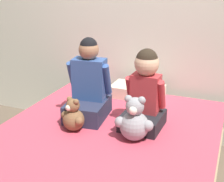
{
  "coord_description": "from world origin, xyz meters",
  "views": [
    {
      "loc": [
        0.83,
        -1.86,
        1.6
      ],
      "look_at": [
        0.0,
        0.18,
        0.78
      ],
      "focal_mm": 50.0,
      "sensor_mm": 36.0,
      "label": 1
    }
  ],
  "objects": [
    {
      "name": "wall_behind_bed",
      "position": [
        0.0,
        1.12,
        1.25
      ],
      "size": [
        8.0,
        0.06,
        2.5
      ],
      "color": "silver",
      "rests_on": "ground_plane"
    },
    {
      "name": "pillow_at_headboard",
      "position": [
        0.0,
        0.82,
        0.56
      ],
      "size": [
        0.49,
        0.28,
        0.11
      ],
      "color": "beige",
      "rests_on": "bed"
    },
    {
      "name": "teddy_bear_held_by_left_child",
      "position": [
        -0.23,
        -0.02,
        0.61
      ],
      "size": [
        0.21,
        0.16,
        0.26
      ],
      "rotation": [
        0.0,
        0.0,
        -0.35
      ],
      "color": "brown",
      "rests_on": "bed"
    },
    {
      "name": "teddy_bear_held_by_right_child",
      "position": [
        0.23,
        0.02,
        0.64
      ],
      "size": [
        0.27,
        0.21,
        0.33
      ],
      "rotation": [
        0.0,
        0.0,
        0.1
      ],
      "color": "#939399",
      "rests_on": "bed"
    },
    {
      "name": "bed",
      "position": [
        0.0,
        0.0,
        0.25
      ],
      "size": [
        1.63,
        1.98,
        0.5
      ],
      "color": "#997F60",
      "rests_on": "ground_plane"
    },
    {
      "name": "child_on_right",
      "position": [
        0.23,
        0.26,
        0.77
      ],
      "size": [
        0.31,
        0.34,
        0.6
      ],
      "rotation": [
        0.0,
        0.0,
        -0.03
      ],
      "color": "black",
      "rests_on": "bed"
    },
    {
      "name": "child_on_left",
      "position": [
        -0.24,
        0.26,
        0.75
      ],
      "size": [
        0.36,
        0.43,
        0.65
      ],
      "rotation": [
        0.0,
        0.0,
        0.11
      ],
      "color": "#282D47",
      "rests_on": "bed"
    }
  ]
}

